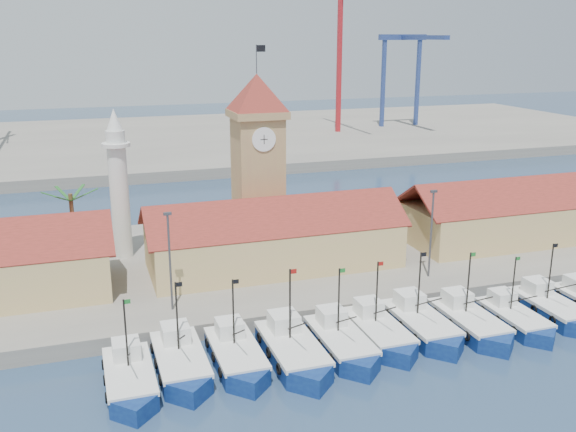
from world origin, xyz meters
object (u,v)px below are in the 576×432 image
object	(u,v)px
minaret	(119,184)
boat_0	(130,381)
clock_tower	(258,159)
boat_5	(380,334)

from	to	relation	value
minaret	boat_0	bearing A→B (deg)	-93.59
clock_tower	minaret	size ratio (longest dim) A/B	1.39
boat_5	minaret	bearing A→B (deg)	127.57
minaret	boat_5	bearing A→B (deg)	-52.43
boat_0	clock_tower	distance (m)	31.37
minaret	clock_tower	bearing A→B (deg)	-7.61
boat_5	minaret	distance (m)	32.73
boat_0	boat_5	size ratio (longest dim) A/B	0.98
boat_0	minaret	world-z (taller)	minaret
boat_0	clock_tower	world-z (taller)	clock_tower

